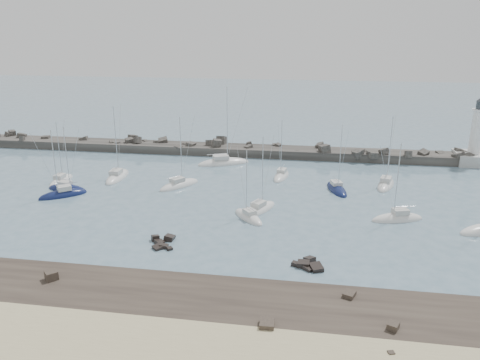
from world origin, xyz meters
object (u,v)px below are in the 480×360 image
(sailboat_5, at_px, (248,217))
(sailboat_6, at_px, (281,177))
(sailboat_7, at_px, (260,210))
(sailboat_13, at_px, (61,181))
(sailboat_4, at_px, (223,163))
(sailboat_14, at_px, (67,189))
(sailboat_8, at_px, (337,190))
(lighthouse, at_px, (474,149))
(sailboat_10, at_px, (386,185))
(sailboat_9, at_px, (397,219))
(sailboat_2, at_px, (63,195))
(sailboat_3, at_px, (179,186))
(sailboat_1, at_px, (117,177))

(sailboat_5, height_order, sailboat_6, sailboat_6)
(sailboat_7, xyz_separation_m, sailboat_13, (-37.49, 8.32, -0.00))
(sailboat_4, distance_m, sailboat_5, 29.36)
(sailboat_5, relative_size, sailboat_14, 0.91)
(sailboat_6, bearing_deg, sailboat_7, -96.46)
(sailboat_6, bearing_deg, sailboat_13, -166.86)
(sailboat_4, bearing_deg, sailboat_8, -30.02)
(lighthouse, xyz_separation_m, sailboat_6, (-38.37, -15.52, -2.95))
(sailboat_7, bearing_deg, sailboat_5, -111.63)
(sailboat_7, distance_m, sailboat_10, 25.78)
(sailboat_8, bearing_deg, sailboat_6, 149.35)
(sailboat_13, bearing_deg, sailboat_9, -8.69)
(sailboat_2, distance_m, sailboat_3, 19.50)
(sailboat_3, xyz_separation_m, sailboat_5, (14.21, -12.59, -0.01))
(sailboat_6, relative_size, sailboat_9, 0.96)
(sailboat_2, relative_size, sailboat_9, 0.99)
(sailboat_1, height_order, sailboat_8, sailboat_1)
(sailboat_14, bearing_deg, sailboat_5, -12.89)
(sailboat_1, height_order, sailboat_2, sailboat_1)
(sailboat_2, distance_m, sailboat_10, 55.79)
(sailboat_3, xyz_separation_m, sailboat_8, (27.53, 2.26, -0.01))
(sailboat_4, distance_m, sailboat_14, 31.13)
(sailboat_3, height_order, sailboat_5, sailboat_3)
(sailboat_13, bearing_deg, sailboat_8, 3.77)
(sailboat_13, bearing_deg, sailboat_2, -59.06)
(sailboat_13, height_order, sailboat_14, sailboat_14)
(sailboat_6, distance_m, sailboat_14, 38.41)
(sailboat_9, bearing_deg, sailboat_2, 178.09)
(lighthouse, distance_m, sailboat_7, 52.25)
(sailboat_4, bearing_deg, sailboat_10, -16.52)
(sailboat_8, xyz_separation_m, sailboat_9, (8.26, -12.10, 0.02))
(sailboat_8, bearing_deg, lighthouse, 37.16)
(sailboat_1, distance_m, sailboat_6, 30.77)
(sailboat_4, height_order, sailboat_6, sailboat_4)
(sailboat_13, bearing_deg, sailboat_3, 2.62)
(lighthouse, relative_size, sailboat_4, 0.86)
(sailboat_2, height_order, sailboat_14, sailboat_2)
(lighthouse, distance_m, sailboat_9, 39.22)
(sailboat_5, height_order, sailboat_8, sailboat_8)
(sailboat_14, bearing_deg, sailboat_6, 20.26)
(sailboat_2, height_order, sailboat_13, sailboat_2)
(lighthouse, relative_size, sailboat_10, 1.09)
(sailboat_2, relative_size, sailboat_5, 1.12)
(lighthouse, bearing_deg, sailboat_9, -120.87)
(sailboat_4, bearing_deg, sailboat_3, -108.06)
(sailboat_3, xyz_separation_m, sailboat_4, (4.99, 15.29, 0.01))
(sailboat_10, bearing_deg, sailboat_13, -173.11)
(sailboat_6, bearing_deg, lighthouse, 22.02)
(sailboat_4, height_order, sailboat_9, sailboat_4)
(sailboat_1, distance_m, sailboat_13, 9.95)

